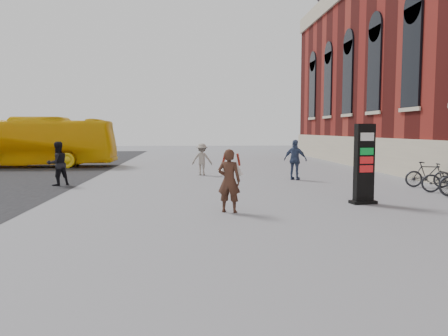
{
  "coord_description": "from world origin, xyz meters",
  "views": [
    {
      "loc": [
        -0.53,
        -11.29,
        2.22
      ],
      "look_at": [
        0.44,
        1.29,
        1.11
      ],
      "focal_mm": 35.0,
      "sensor_mm": 36.0,
      "label": 1
    }
  ],
  "objects": [
    {
      "name": "pedestrian_c",
      "position": [
        4.12,
        7.72,
        0.89
      ],
      "size": [
        1.12,
        0.94,
        1.79
      ],
      "primitive_type": "imported",
      "rotation": [
        0.0,
        0.0,
        2.57
      ],
      "color": "#39486C",
      "rests_on": "ground"
    },
    {
      "name": "pedestrian_a",
      "position": [
        -5.8,
        6.47,
        0.88
      ],
      "size": [
        1.08,
        1.06,
        1.75
      ],
      "primitive_type": "imported",
      "rotation": [
        0.0,
        0.0,
        3.85
      ],
      "color": "black",
      "rests_on": "ground"
    },
    {
      "name": "bike_7",
      "position": [
        8.6,
        4.75,
        0.5
      ],
      "size": [
        1.72,
        0.91,
        1.0
      ],
      "primitive_type": "imported",
      "rotation": [
        0.0,
        0.0,
        1.29
      ],
      "color": "#222227",
      "rests_on": "ground"
    },
    {
      "name": "ground",
      "position": [
        0.0,
        0.0,
        0.0
      ],
      "size": [
        100.0,
        100.0,
        0.0
      ],
      "primitive_type": "plane",
      "color": "#9E9EA3"
    },
    {
      "name": "woman",
      "position": [
        0.5,
        0.3,
        0.88
      ],
      "size": [
        0.78,
        0.74,
        1.71
      ],
      "rotation": [
        0.0,
        0.0,
        2.82
      ],
      "color": "#3C2317",
      "rests_on": "ground"
    },
    {
      "name": "info_pylon",
      "position": [
        4.66,
        1.36,
        1.2
      ],
      "size": [
        0.82,
        0.49,
        2.4
      ],
      "rotation": [
        0.0,
        0.0,
        0.15
      ],
      "color": "black",
      "rests_on": "ground"
    },
    {
      "name": "bus",
      "position": [
        -10.48,
        15.65,
        1.49
      ],
      "size": [
        10.7,
        2.54,
        2.98
      ],
      "primitive_type": "imported",
      "rotation": [
        0.0,
        0.0,
        1.57
      ],
      "color": "yellow",
      "rests_on": "road"
    },
    {
      "name": "pedestrian_b",
      "position": [
        0.04,
        10.11,
        0.78
      ],
      "size": [
        1.1,
        0.76,
        1.56
      ],
      "primitive_type": "imported",
      "rotation": [
        0.0,
        0.0,
        2.95
      ],
      "color": "gray",
      "rests_on": "ground"
    }
  ]
}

